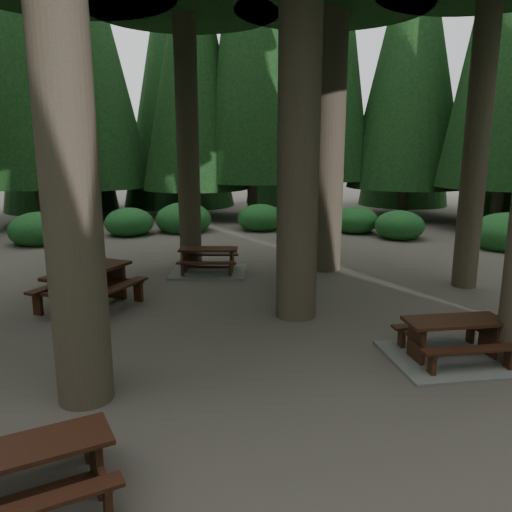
{
  "coord_description": "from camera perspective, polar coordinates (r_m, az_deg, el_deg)",
  "views": [
    {
      "loc": [
        -1.08,
        -9.7,
        3.51
      ],
      "look_at": [
        0.05,
        1.13,
        1.1
      ],
      "focal_mm": 35.0,
      "sensor_mm": 36.0,
      "label": 1
    }
  ],
  "objects": [
    {
      "name": "picnic_table_b",
      "position": [
        11.54,
        -18.53,
        -2.84
      ],
      "size": [
        2.44,
        2.6,
        0.89
      ],
      "rotation": [
        0.0,
        0.0,
        1.06
      ],
      "color": "#351810",
      "rests_on": "ground"
    },
    {
      "name": "ground",
      "position": [
        10.37,
        0.36,
        -7.3
      ],
      "size": [
        80.0,
        80.0,
        0.0
      ],
      "primitive_type": "plane",
      "color": "#574D46",
      "rests_on": "ground"
    },
    {
      "name": "shrub_ring",
      "position": [
        11.05,
        3.57,
        -3.9
      ],
      "size": [
        23.86,
        24.64,
        1.49
      ],
      "color": "#1F5C26",
      "rests_on": "ground"
    },
    {
      "name": "picnic_table_c",
      "position": [
        14.15,
        -5.44,
        -0.99
      ],
      "size": [
        2.27,
        1.95,
        0.7
      ],
      "rotation": [
        0.0,
        0.0,
        -0.12
      ],
      "color": "gray",
      "rests_on": "ground"
    },
    {
      "name": "picnic_table_a",
      "position": [
        9.08,
        21.56,
        -9.61
      ],
      "size": [
        2.17,
        1.82,
        0.71
      ],
      "rotation": [
        0.0,
        0.0,
        0.05
      ],
      "color": "gray",
      "rests_on": "ground"
    },
    {
      "name": "picnic_table_e",
      "position": [
        5.72,
        -24.5,
        -21.09
      ],
      "size": [
        1.92,
        1.76,
        0.68
      ],
      "rotation": [
        0.0,
        0.0,
        0.39
      ],
      "color": "#351810",
      "rests_on": "ground"
    }
  ]
}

